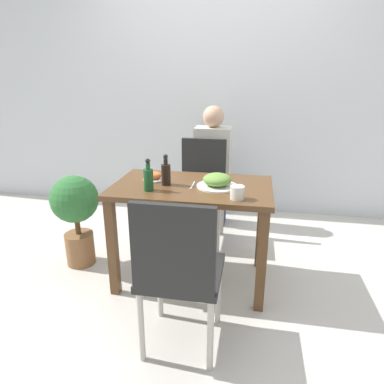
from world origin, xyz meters
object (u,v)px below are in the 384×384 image
(chair_near, at_px, (179,269))
(side_plate, at_px, (154,177))
(drink_cup, at_px, (237,193))
(condiment_bottle, at_px, (148,178))
(chair_far, at_px, (202,185))
(sauce_bottle, at_px, (166,173))
(potted_plant_left, at_px, (76,210))
(person_figure, at_px, (212,167))
(food_plate, at_px, (217,181))

(chair_near, distance_m, side_plate, 0.88)
(chair_near, relative_size, drink_cup, 10.67)
(chair_near, relative_size, condiment_bottle, 4.27)
(chair_far, distance_m, drink_cup, 1.00)
(side_plate, height_order, sauce_bottle, sauce_bottle)
(condiment_bottle, distance_m, potted_plant_left, 0.78)
(side_plate, distance_m, condiment_bottle, 0.24)
(chair_near, distance_m, potted_plant_left, 1.24)
(chair_near, relative_size, person_figure, 0.77)
(chair_near, relative_size, potted_plant_left, 1.24)
(food_plate, height_order, sauce_bottle, sauce_bottle)
(food_plate, height_order, drink_cup, food_plate)
(side_plate, height_order, potted_plant_left, side_plate)
(chair_near, distance_m, chair_far, 1.40)
(drink_cup, relative_size, potted_plant_left, 0.12)
(sauce_bottle, bearing_deg, potted_plant_left, 174.24)
(drink_cup, relative_size, sauce_bottle, 0.40)
(drink_cup, distance_m, sauce_bottle, 0.53)
(person_figure, bearing_deg, potted_plant_left, -132.80)
(chair_far, distance_m, sauce_bottle, 0.78)
(food_plate, xyz_separation_m, drink_cup, (0.14, -0.21, -0.00))
(chair_far, bearing_deg, food_plate, -73.04)
(side_plate, bearing_deg, food_plate, -9.69)
(potted_plant_left, bearing_deg, chair_far, 35.64)
(drink_cup, relative_size, condiment_bottle, 0.40)
(food_plate, bearing_deg, chair_near, -98.99)
(side_plate, height_order, condiment_bottle, condiment_bottle)
(chair_far, bearing_deg, chair_near, -85.85)
(sauce_bottle, xyz_separation_m, condiment_bottle, (-0.08, -0.14, 0.00))
(chair_far, bearing_deg, drink_cup, -68.45)
(sauce_bottle, relative_size, person_figure, 0.18)
(person_figure, bearing_deg, condiment_bottle, -102.32)
(chair_far, xyz_separation_m, sauce_bottle, (-0.14, -0.71, 0.30))
(condiment_bottle, bearing_deg, drink_cup, -5.95)
(sauce_bottle, bearing_deg, chair_near, -70.91)
(condiment_bottle, bearing_deg, chair_far, 75.56)
(condiment_bottle, bearing_deg, food_plate, 19.20)
(sauce_bottle, distance_m, condiment_bottle, 0.16)
(drink_cup, distance_m, person_figure, 1.32)
(drink_cup, bearing_deg, condiment_bottle, 174.05)
(food_plate, distance_m, drink_cup, 0.25)
(sauce_bottle, distance_m, potted_plant_left, 0.83)
(food_plate, relative_size, side_plate, 1.70)
(condiment_bottle, height_order, person_figure, person_figure)
(condiment_bottle, bearing_deg, chair_near, -59.94)
(drink_cup, xyz_separation_m, person_figure, (-0.31, 1.27, -0.19))
(food_plate, height_order, person_figure, person_figure)
(chair_far, bearing_deg, sauce_bottle, -100.96)
(chair_far, xyz_separation_m, condiment_bottle, (-0.22, -0.84, 0.30))
(side_plate, bearing_deg, chair_far, 68.07)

